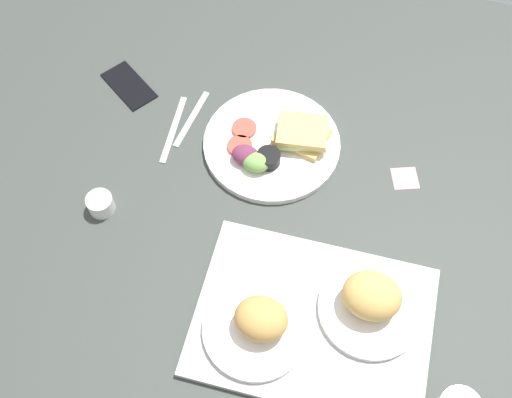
# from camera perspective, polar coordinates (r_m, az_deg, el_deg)

# --- Properties ---
(ground_plane) EXTENTS (1.90, 1.50, 0.03)m
(ground_plane) POSITION_cam_1_polar(r_m,az_deg,el_deg) (1.35, 1.18, -0.31)
(ground_plane) COLOR #383D38
(serving_tray) EXTENTS (0.46, 0.35, 0.02)m
(serving_tray) POSITION_cam_1_polar(r_m,az_deg,el_deg) (1.22, 5.24, -11.15)
(serving_tray) COLOR #B2B2AD
(serving_tray) RESTS_ON ground_plane
(bread_plate_near) EXTENTS (0.20, 0.20, 0.09)m
(bread_plate_near) POSITION_cam_1_polar(r_m,az_deg,el_deg) (1.20, 10.55, -9.23)
(bread_plate_near) COLOR white
(bread_plate_near) RESTS_ON serving_tray
(bread_plate_far) EXTENTS (0.20, 0.20, 0.08)m
(bread_plate_far) POSITION_cam_1_polar(r_m,az_deg,el_deg) (1.18, 0.22, -11.40)
(bread_plate_far) COLOR white
(bread_plate_far) RESTS_ON serving_tray
(plate_with_salad) EXTENTS (0.31, 0.31, 0.05)m
(plate_with_salad) POSITION_cam_1_polar(r_m,az_deg,el_deg) (1.40, 1.67, 5.09)
(plate_with_salad) COLOR white
(plate_with_salad) RESTS_ON ground_plane
(espresso_cup) EXTENTS (0.06, 0.06, 0.04)m
(espresso_cup) POSITION_cam_1_polar(r_m,az_deg,el_deg) (1.35, -14.12, -0.44)
(espresso_cup) COLOR silver
(espresso_cup) RESTS_ON ground_plane
(fork) EXTENTS (0.03, 0.17, 0.01)m
(fork) POSITION_cam_1_polar(r_m,az_deg,el_deg) (1.46, -5.96, 7.39)
(fork) COLOR #B7B7BC
(fork) RESTS_ON ground_plane
(knife) EXTENTS (0.03, 0.19, 0.01)m
(knife) POSITION_cam_1_polar(r_m,az_deg,el_deg) (1.45, -7.61, 6.43)
(knife) COLOR #B7B7BC
(knife) RESTS_ON ground_plane
(cell_phone) EXTENTS (0.16, 0.14, 0.01)m
(cell_phone) POSITION_cam_1_polar(r_m,az_deg,el_deg) (1.55, -11.63, 10.24)
(cell_phone) COLOR black
(cell_phone) RESTS_ON ground_plane
(sticky_note) EXTENTS (0.07, 0.07, 0.00)m
(sticky_note) POSITION_cam_1_polar(r_m,az_deg,el_deg) (1.40, 13.56, 1.87)
(sticky_note) COLOR pink
(sticky_note) RESTS_ON ground_plane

